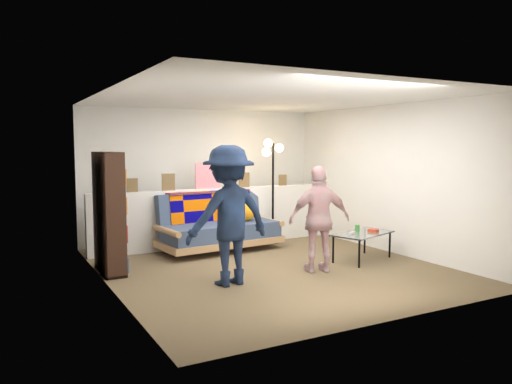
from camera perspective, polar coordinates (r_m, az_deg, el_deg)
ground at (r=7.26m, az=1.51°, el=-8.54°), size 5.00×5.00×0.00m
room_shell at (r=7.46m, az=-0.26°, el=4.80°), size 4.60×5.05×2.45m
half_wall_ledge at (r=8.74m, az=-4.34°, el=-2.83°), size 4.45×0.15×1.00m
ledge_decor at (r=8.57m, az=-5.70°, el=1.54°), size 2.97×0.02×0.45m
futon_sofa at (r=8.35m, az=-4.26°, el=-3.90°), size 2.09×1.15×0.86m
bookshelf at (r=7.10m, az=-16.46°, el=-2.73°), size 0.28×0.83×1.65m
coffee_table at (r=7.77m, az=12.08°, el=-4.77°), size 1.13×0.85×0.52m
floor_lamp at (r=8.89m, az=1.82°, el=2.59°), size 0.43×0.36×1.85m
person_left at (r=6.22m, az=-3.17°, el=-2.68°), size 1.19×0.76×1.75m
person_right at (r=6.91m, az=7.27°, el=-3.09°), size 0.93×0.58×1.47m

